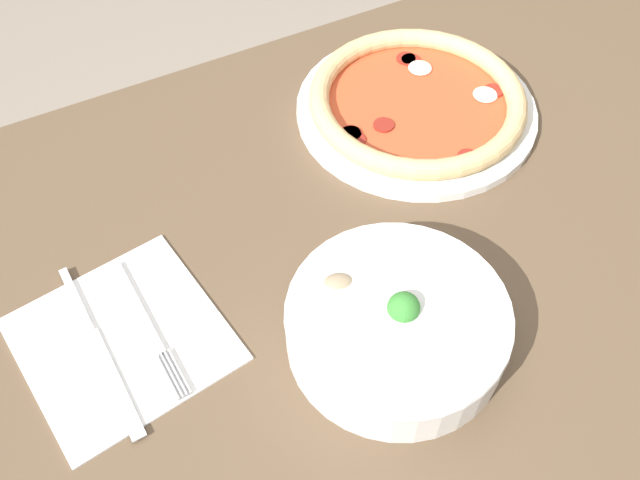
{
  "coord_description": "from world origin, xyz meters",
  "views": [
    {
      "loc": [
        0.33,
        0.41,
        1.39
      ],
      "look_at": [
        0.11,
        -0.01,
        0.78
      ],
      "focal_mm": 40.0,
      "sensor_mm": 36.0,
      "label": 1
    }
  ],
  "objects": [
    {
      "name": "knife",
      "position": [
        0.36,
        -0.02,
        0.77
      ],
      "size": [
        0.02,
        0.22,
        0.01
      ],
      "rotation": [
        0.0,
        0.0,
        1.62
      ],
      "color": "silver",
      "rests_on": "napkin"
    },
    {
      "name": "bowl",
      "position": [
        0.09,
        0.12,
        0.8
      ],
      "size": [
        0.22,
        0.22,
        0.07
      ],
      "color": "white",
      "rests_on": "dining_table"
    },
    {
      "name": "pizza",
      "position": [
        -0.11,
        -0.16,
        0.78
      ],
      "size": [
        0.31,
        0.31,
        0.04
      ],
      "color": "white",
      "rests_on": "dining_table"
    },
    {
      "name": "ground_plane",
      "position": [
        0.0,
        0.0,
        0.0
      ],
      "size": [
        8.0,
        8.0,
        0.0
      ],
      "primitive_type": "plane",
      "color": "gray"
    },
    {
      "name": "napkin",
      "position": [
        0.34,
        -0.01,
        0.77
      ],
      "size": [
        0.22,
        0.22,
        0.0
      ],
      "color": "white",
      "rests_on": "dining_table"
    },
    {
      "name": "dining_table",
      "position": [
        0.0,
        0.0,
        0.64
      ],
      "size": [
        1.21,
        0.76,
        0.76
      ],
      "color": "brown",
      "rests_on": "ground_plane"
    },
    {
      "name": "fork",
      "position": [
        0.31,
        -0.01,
        0.77
      ],
      "size": [
        0.02,
        0.18,
        0.0
      ],
      "rotation": [
        0.0,
        0.0,
        1.62
      ],
      "color": "silver",
      "rests_on": "napkin"
    }
  ]
}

